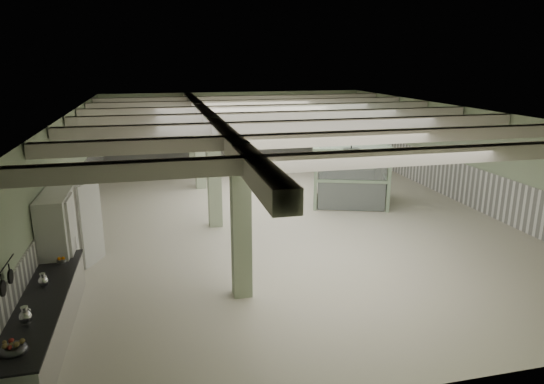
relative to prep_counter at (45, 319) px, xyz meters
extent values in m
plane|color=silver|center=(6.54, 7.00, -0.46)|extent=(20.00, 20.00, 0.00)
cube|color=white|center=(6.54, 7.00, 3.14)|extent=(14.00, 20.00, 0.02)
cube|color=#9AAA88|center=(6.54, 17.00, 1.34)|extent=(14.00, 0.02, 3.60)
cube|color=#9AAA88|center=(6.54, -3.00, 1.34)|extent=(14.00, 0.02, 3.60)
cube|color=#9AAA88|center=(-0.46, 7.00, 1.34)|extent=(0.02, 20.00, 3.60)
cube|color=#9AAA88|center=(13.54, 7.00, 1.34)|extent=(0.02, 20.00, 3.60)
cube|color=white|center=(-0.43, 7.00, 0.29)|extent=(0.05, 19.90, 1.50)
cube|color=white|center=(13.52, 7.00, 0.29)|extent=(0.05, 19.90, 1.50)
cube|color=white|center=(6.54, 16.98, 0.29)|extent=(13.90, 0.05, 1.50)
cube|color=beige|center=(4.04, 7.00, 2.92)|extent=(0.45, 19.90, 0.40)
cube|color=beige|center=(6.54, -0.50, 2.96)|extent=(13.90, 0.35, 0.32)
cube|color=beige|center=(6.54, 2.00, 2.96)|extent=(13.90, 0.35, 0.32)
cube|color=beige|center=(6.54, 4.50, 2.96)|extent=(13.90, 0.35, 0.32)
cube|color=beige|center=(6.54, 7.00, 2.96)|extent=(13.90, 0.35, 0.32)
cube|color=beige|center=(6.54, 9.50, 2.96)|extent=(13.90, 0.35, 0.32)
cube|color=beige|center=(6.54, 12.00, 2.96)|extent=(13.90, 0.35, 0.32)
cube|color=beige|center=(6.54, 14.50, 2.96)|extent=(13.90, 0.35, 0.32)
cube|color=#9DAD8B|center=(4.04, 1.00, 1.34)|extent=(0.42, 0.42, 3.60)
cube|color=#9DAD8B|center=(4.04, 6.00, 1.34)|extent=(0.42, 0.42, 3.60)
cube|color=#9DAD8B|center=(4.04, 11.00, 1.34)|extent=(0.42, 0.42, 3.60)
cube|color=#9DAD8B|center=(4.04, 15.00, 1.34)|extent=(0.42, 0.42, 3.60)
cylinder|color=black|center=(-0.39, -0.60, 1.39)|extent=(0.02, 1.20, 0.02)
cone|color=#334435|center=(7.04, 2.00, 2.59)|extent=(0.44, 0.44, 0.22)
cone|color=#334435|center=(7.04, 7.50, 2.59)|extent=(0.44, 0.44, 0.22)
cone|color=#334435|center=(7.04, 12.50, 2.59)|extent=(0.44, 0.44, 0.22)
cube|color=silver|center=(0.00, 0.00, -0.02)|extent=(0.81, 4.81, 0.88)
cube|color=black|center=(0.00, 0.00, 0.43)|extent=(0.85, 4.85, 0.04)
cylinder|color=#B2B2B7|center=(0.06, 1.73, 0.48)|extent=(0.28, 0.28, 0.08)
cylinder|color=black|center=(-0.34, -0.98, 1.17)|extent=(0.04, 0.28, 0.28)
cylinder|color=black|center=(-0.34, -0.51, 1.17)|extent=(0.03, 0.26, 0.26)
cube|color=silver|center=(-0.11, 3.00, 0.72)|extent=(0.64, 2.58, 2.36)
cube|color=silver|center=(0.24, 2.41, 0.72)|extent=(0.06, 0.97, 2.26)
cube|color=silver|center=(0.36, 3.70, 0.72)|extent=(0.46, 0.90, 2.26)
cube|color=silver|center=(0.28, 2.41, 0.72)|extent=(0.02, 0.05, 0.30)
cube|color=silver|center=(0.28, 3.59, 0.72)|extent=(0.02, 0.05, 0.30)
cube|color=#89A483|center=(7.76, 6.83, 0.62)|extent=(0.15, 0.15, 2.16)
cube|color=#89A483|center=(8.46, 8.88, 0.62)|extent=(0.15, 0.15, 2.16)
cube|color=#89A483|center=(10.22, 5.99, 0.62)|extent=(0.15, 0.15, 2.16)
cube|color=#89A483|center=(10.92, 8.04, 0.62)|extent=(0.15, 0.15, 2.16)
cube|color=#89A483|center=(9.34, 7.44, 1.76)|extent=(3.47, 3.20, 0.12)
cube|color=silver|center=(8.99, 6.41, 0.09)|extent=(2.29, 0.83, 1.05)
cube|color=silver|center=(8.99, 6.41, 1.32)|extent=(2.29, 0.83, 1.22)
cube|color=silver|center=(9.69, 8.46, 0.09)|extent=(2.29, 0.83, 1.05)
cube|color=silver|center=(9.69, 8.46, 1.32)|extent=(2.29, 0.83, 1.22)
cube|color=silver|center=(8.11, 7.85, 0.09)|extent=(0.69, 1.88, 1.05)
cube|color=silver|center=(8.11, 7.85, 1.32)|extent=(0.69, 1.88, 1.22)
cube|color=silver|center=(10.57, 7.02, 0.09)|extent=(0.69, 1.88, 1.05)
cube|color=silver|center=(10.57, 7.02, 1.32)|extent=(0.69, 1.88, 1.22)
cube|color=#626352|center=(10.75, 7.54, 0.20)|extent=(0.46, 0.63, 1.32)
camera|label=1|loc=(2.31, -9.18, 4.87)|focal=32.00mm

